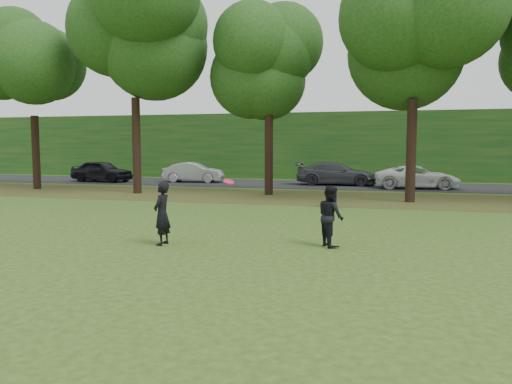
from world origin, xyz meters
The scene contains 10 objects.
ground centered at (0.00, 0.00, 0.00)m, with size 120.00×120.00×0.00m, color #2A4616.
leaf_litter centered at (0.00, 13.00, 0.01)m, with size 60.00×7.00×0.01m, color #4B3B1A.
street centered at (0.00, 21.00, 0.01)m, with size 70.00×7.00×0.02m, color black.
far_hedge centered at (0.00, 27.00, 2.50)m, with size 70.00×3.00×5.00m, color #134317.
player_left centered at (-2.54, 0.44, 0.82)m, with size 0.60×0.39×1.64m, color black.
player_right centered at (1.71, 1.41, 0.78)m, with size 0.76×0.59×1.57m, color black.
parked_cars centered at (-2.09, 20.16, 0.72)m, with size 34.17×3.80×1.49m.
frisbee centered at (-0.73, 0.49, 1.68)m, with size 0.30×0.28×0.16m.
seated_person centered at (0.77, 9.45, 0.31)m, with size 0.42×0.74×0.83m.
tree_line centered at (-0.34, 12.94, 7.84)m, with size 55.30×7.90×12.31m.
Camera 1 is at (3.19, -11.26, 2.60)m, focal length 35.00 mm.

